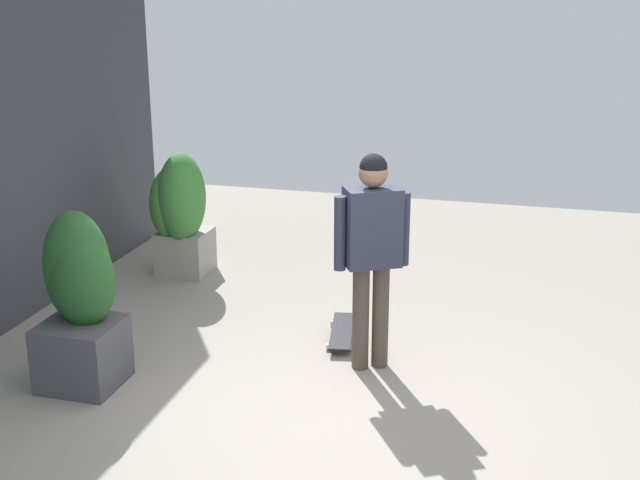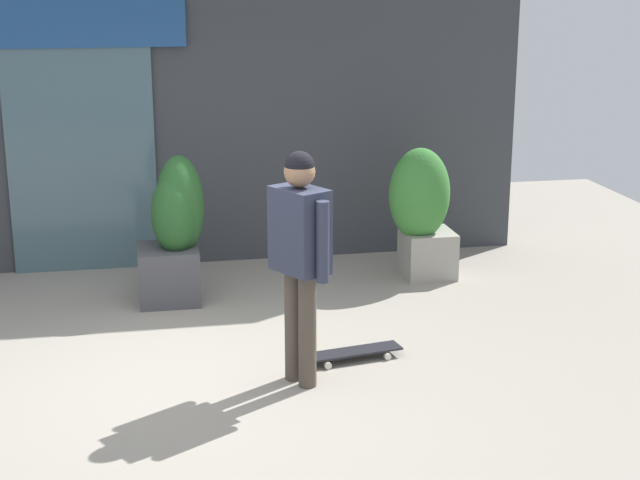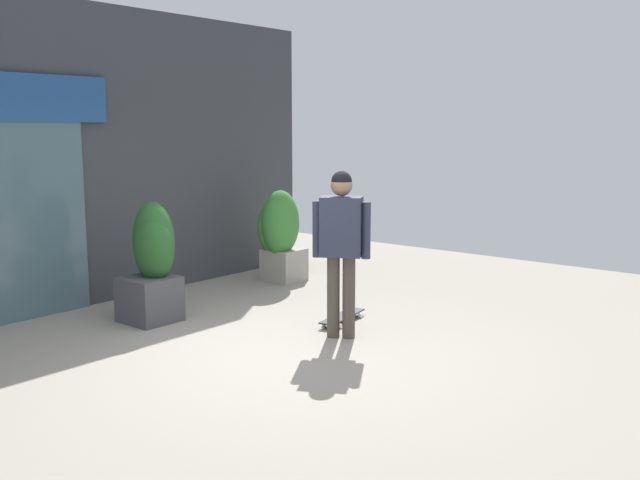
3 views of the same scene
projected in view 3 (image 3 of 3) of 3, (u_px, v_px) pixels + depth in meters
The scene contains 6 objects.
ground_plane at pixel (275, 349), 6.96m from camera, with size 12.00×12.00×0.00m, color gray.
building_facade at pixel (85, 157), 8.57m from camera, with size 7.15×0.31×3.59m.
skateboarder at pixel (341, 237), 7.20m from camera, with size 0.43×0.53×1.71m.
skateboard at pixel (342, 317), 7.93m from camera, with size 0.79×0.32×0.08m.
planter_box_left at pixel (279, 233), 9.91m from camera, with size 0.65×0.56×1.28m.
planter_box_right at pixel (152, 261), 7.94m from camera, with size 0.61×0.60×1.33m.
Camera 3 is at (-4.91, -4.59, 2.15)m, focal length 40.18 mm.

